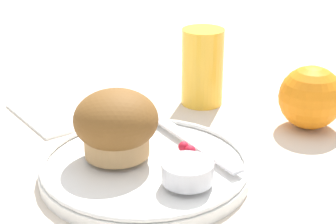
# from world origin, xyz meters

# --- Properties ---
(ground_plane) EXTENTS (3.00, 3.00, 0.00)m
(ground_plane) POSITION_xyz_m (0.00, 0.00, 0.00)
(ground_plane) COLOR beige
(plate) EXTENTS (0.24, 0.24, 0.02)m
(plate) POSITION_xyz_m (-0.00, 0.01, 0.01)
(plate) COLOR white
(plate) RESTS_ON ground_plane
(muffin) EXTENTS (0.10, 0.10, 0.08)m
(muffin) POSITION_xyz_m (-0.03, -0.01, 0.06)
(muffin) COLOR tan
(muffin) RESTS_ON plate
(cream_ramekin) EXTENTS (0.06, 0.06, 0.02)m
(cream_ramekin) POSITION_xyz_m (0.07, 0.02, 0.03)
(cream_ramekin) COLOR silver
(cream_ramekin) RESTS_ON plate
(berry_pair) EXTENTS (0.03, 0.01, 0.01)m
(berry_pair) POSITION_xyz_m (0.02, 0.05, 0.03)
(berry_pair) COLOR #B7192D
(berry_pair) RESTS_ON plate
(butter_knife) EXTENTS (0.19, 0.03, 0.00)m
(butter_knife) POSITION_xyz_m (-0.01, 0.08, 0.02)
(butter_knife) COLOR silver
(butter_knife) RESTS_ON plate
(orange_fruit) EXTENTS (0.09, 0.09, 0.09)m
(orange_fruit) POSITION_xyz_m (0.02, 0.26, 0.04)
(orange_fruit) COLOR orange
(orange_fruit) RESTS_ON ground_plane
(juice_glass) EXTENTS (0.06, 0.06, 0.11)m
(juice_glass) POSITION_xyz_m (-0.13, 0.20, 0.06)
(juice_glass) COLOR gold
(juice_glass) RESTS_ON ground_plane
(folded_napkin) EXTENTS (0.14, 0.08, 0.01)m
(folded_napkin) POSITION_xyz_m (-0.22, -0.01, 0.00)
(folded_napkin) COLOR white
(folded_napkin) RESTS_ON ground_plane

